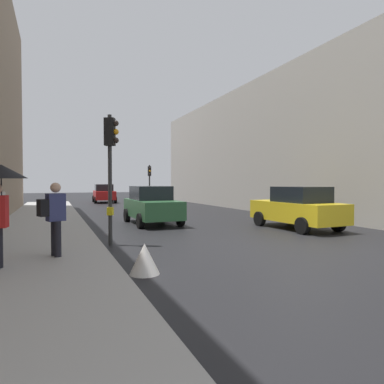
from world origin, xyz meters
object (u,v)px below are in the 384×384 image
at_px(car_red_sedan, 104,193).
at_px(pedestrian_with_grey_backpack, 54,215).
at_px(car_green_estate, 152,205).
at_px(car_yellow_taxi, 298,208).
at_px(traffic_light_far_median, 150,177).
at_px(pedestrian_with_umbrella, 0,187).
at_px(traffic_light_near_right, 111,156).
at_px(warning_sign_triangle, 145,259).

distance_m(car_red_sedan, pedestrian_with_grey_backpack, 25.10).
bearing_deg(car_green_estate, car_yellow_taxi, -37.53).
bearing_deg(traffic_light_far_median, car_green_estate, -104.70).
distance_m(car_red_sedan, pedestrian_with_umbrella, 26.15).
height_order(traffic_light_near_right, car_yellow_taxi, traffic_light_near_right).
distance_m(traffic_light_near_right, pedestrian_with_umbrella, 3.88).
height_order(car_yellow_taxi, warning_sign_triangle, car_yellow_taxi).
xyz_separation_m(traffic_light_near_right, pedestrian_with_umbrella, (-2.64, -2.69, -0.91)).
bearing_deg(car_green_estate, pedestrian_with_umbrella, -125.06).
distance_m(car_yellow_taxi, pedestrian_with_umbrella, 11.07).
height_order(traffic_light_near_right, warning_sign_triangle, traffic_light_near_right).
xyz_separation_m(traffic_light_far_median, warning_sign_triangle, (-5.97, -21.70, -2.05)).
height_order(pedestrian_with_umbrella, pedestrian_with_grey_backpack, pedestrian_with_umbrella).
xyz_separation_m(car_red_sedan, pedestrian_with_grey_backpack, (-4.51, -24.69, 0.29)).
xyz_separation_m(car_red_sedan, warning_sign_triangle, (-2.75, -26.48, -0.55)).
bearing_deg(warning_sign_triangle, traffic_light_near_right, 92.08).
xyz_separation_m(car_red_sedan, pedestrian_with_umbrella, (-5.53, -25.54, 0.96)).
relative_size(traffic_light_far_median, car_yellow_taxi, 0.81).
xyz_separation_m(pedestrian_with_umbrella, pedestrian_with_grey_backpack, (1.02, 0.85, -0.68)).
height_order(car_red_sedan, car_green_estate, same).
bearing_deg(car_yellow_taxi, warning_sign_triangle, -149.79).
height_order(car_yellow_taxi, pedestrian_with_umbrella, pedestrian_with_umbrella).
bearing_deg(pedestrian_with_umbrella, pedestrian_with_grey_backpack, 39.97).
relative_size(car_green_estate, pedestrian_with_umbrella, 1.97).
relative_size(traffic_light_far_median, traffic_light_near_right, 0.86).
bearing_deg(pedestrian_with_grey_backpack, pedestrian_with_umbrella, -140.03).
xyz_separation_m(traffic_light_near_right, pedestrian_with_grey_backpack, (-1.63, -1.83, -1.59)).
bearing_deg(pedestrian_with_umbrella, car_green_estate, 54.94).
bearing_deg(pedestrian_with_umbrella, traffic_light_far_median, 67.16).
relative_size(traffic_light_near_right, car_yellow_taxi, 0.94).
xyz_separation_m(car_green_estate, pedestrian_with_grey_backpack, (-4.25, -6.65, 0.29)).
height_order(traffic_light_far_median, warning_sign_triangle, traffic_light_far_median).
bearing_deg(traffic_light_near_right, pedestrian_with_umbrella, -134.54).
bearing_deg(pedestrian_with_umbrella, traffic_light_near_right, 45.46).
bearing_deg(pedestrian_with_grey_backpack, car_green_estate, 57.42).
bearing_deg(traffic_light_far_median, pedestrian_with_umbrella, -112.84).
bearing_deg(warning_sign_triangle, pedestrian_with_umbrella, 161.44).
distance_m(traffic_light_near_right, car_green_estate, 5.80).
bearing_deg(car_red_sedan, pedestrian_with_grey_backpack, -100.36).
relative_size(car_red_sedan, car_green_estate, 1.01).
xyz_separation_m(pedestrian_with_umbrella, warning_sign_triangle, (2.78, -0.93, -1.52)).
height_order(car_red_sedan, pedestrian_with_grey_backpack, pedestrian_with_grey_backpack).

